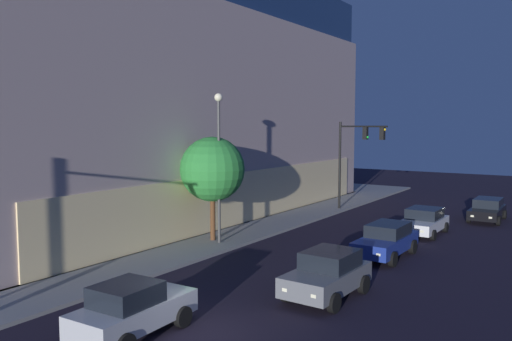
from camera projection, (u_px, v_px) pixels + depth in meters
ground_plane at (200, 334)px, 16.12m from camera, size 120.00×120.00×0.00m
modern_building at (92, 98)px, 41.47m from camera, size 36.14×30.65×17.34m
traffic_light_far_corner at (357, 148)px, 38.07m from camera, size 0.59×3.87×6.56m
street_lamp_sidewalk at (219, 150)px, 27.52m from camera, size 0.44×0.44×8.01m
sidewalk_tree at (212, 169)px, 28.24m from camera, size 3.56×3.56×5.71m
car_silver at (132, 309)px, 15.93m from camera, size 4.13×2.15×1.70m
car_grey at (327, 274)px, 19.50m from camera, size 4.14×2.27×1.74m
car_blue at (386, 240)px, 25.42m from camera, size 4.72×2.11×1.64m
car_white at (423, 221)px, 30.77m from camera, size 4.40×2.26×1.53m
car_black at (487, 209)px, 35.05m from camera, size 4.60×2.09×1.49m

